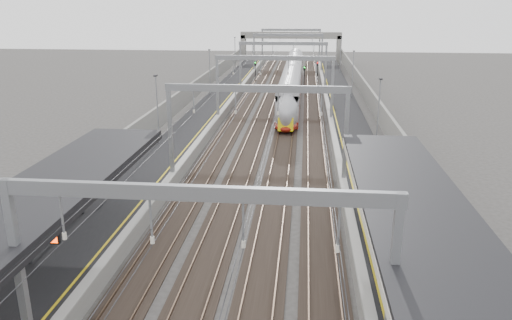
% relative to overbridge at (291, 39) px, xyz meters
% --- Properties ---
extents(platform_left, '(4.00, 120.00, 1.00)m').
position_rel_overbridge_xyz_m(platform_left, '(-8.00, -55.00, -4.81)').
color(platform_left, black).
rests_on(platform_left, ground).
extents(platform_right, '(4.00, 120.00, 1.00)m').
position_rel_overbridge_xyz_m(platform_right, '(8.00, -55.00, -4.81)').
color(platform_right, black).
rests_on(platform_right, ground).
extents(tracks, '(11.40, 140.00, 0.20)m').
position_rel_overbridge_xyz_m(tracks, '(0.00, -55.00, -5.26)').
color(tracks, black).
rests_on(tracks, ground).
extents(overhead_line, '(13.00, 140.00, 6.60)m').
position_rel_overbridge_xyz_m(overhead_line, '(0.00, -48.38, 0.83)').
color(overhead_line, gray).
rests_on(overhead_line, platform_left).
extents(canopy_right, '(4.40, 30.00, 4.24)m').
position_rel_overbridge_xyz_m(canopy_right, '(8.03, -97.01, -0.22)').
color(canopy_right, black).
rests_on(canopy_right, platform_right).
extents(overbridge, '(22.00, 2.20, 6.90)m').
position_rel_overbridge_xyz_m(overbridge, '(0.00, 0.00, 0.00)').
color(overbridge, slate).
rests_on(overbridge, ground).
extents(wall_left, '(0.30, 120.00, 3.20)m').
position_rel_overbridge_xyz_m(wall_left, '(-11.20, -55.00, -3.71)').
color(wall_left, slate).
rests_on(wall_left, ground).
extents(wall_right, '(0.30, 120.00, 3.20)m').
position_rel_overbridge_xyz_m(wall_right, '(11.20, -55.00, -3.71)').
color(wall_right, slate).
rests_on(wall_right, ground).
extents(train, '(2.50, 45.63, 3.97)m').
position_rel_overbridge_xyz_m(train, '(1.50, -41.74, -3.35)').
color(train, maroon).
rests_on(train, ground).
extents(bench, '(1.09, 2.03, 1.01)m').
position_rel_overbridge_xyz_m(bench, '(8.03, -95.68, -3.70)').
color(bench, black).
rests_on(bench, platform_right).
extents(signal_green, '(0.32, 0.32, 3.48)m').
position_rel_overbridge_xyz_m(signal_green, '(-5.20, -26.53, -2.89)').
color(signal_green, black).
rests_on(signal_green, ground).
extents(signal_red_near, '(0.32, 0.32, 3.48)m').
position_rel_overbridge_xyz_m(signal_red_near, '(3.20, -32.21, -2.89)').
color(signal_red_near, black).
rests_on(signal_red_near, ground).
extents(signal_red_far, '(0.32, 0.32, 3.48)m').
position_rel_overbridge_xyz_m(signal_red_far, '(5.40, -25.62, -2.89)').
color(signal_red_far, black).
rests_on(signal_red_far, ground).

